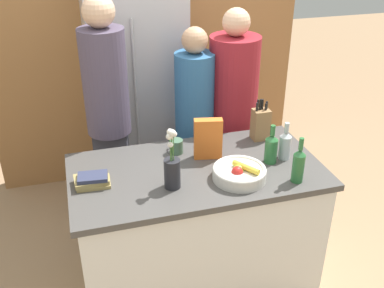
% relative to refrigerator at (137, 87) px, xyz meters
% --- Properties ---
extents(ground_plane, '(14.00, 14.00, 0.00)m').
position_rel_refrigerator_xyz_m(ground_plane, '(0.16, -1.22, -0.98)').
color(ground_plane, '#A37F5B').
extents(kitchen_island, '(1.55, 0.82, 0.88)m').
position_rel_refrigerator_xyz_m(kitchen_island, '(0.16, -1.22, -0.54)').
color(kitchen_island, silver).
rests_on(kitchen_island, ground_plane).
extents(back_wall_wood, '(2.75, 0.12, 2.60)m').
position_rel_refrigerator_xyz_m(back_wall_wood, '(0.16, 0.36, 0.32)').
color(back_wall_wood, '#9E6B3D').
rests_on(back_wall_wood, ground_plane).
extents(refrigerator, '(0.75, 0.63, 1.96)m').
position_rel_refrigerator_xyz_m(refrigerator, '(0.00, 0.00, 0.00)').
color(refrigerator, '#B7B7BC').
rests_on(refrigerator, ground_plane).
extents(fruit_bowl, '(0.32, 0.32, 0.10)m').
position_rel_refrigerator_xyz_m(fruit_bowl, '(0.37, -1.40, -0.05)').
color(fruit_bowl, silver).
rests_on(fruit_bowl, kitchen_island).
extents(knife_block, '(0.11, 0.09, 0.29)m').
position_rel_refrigerator_xyz_m(knife_block, '(0.69, -0.95, 0.02)').
color(knife_block, olive).
rests_on(knife_block, kitchen_island).
extents(flower_vase, '(0.09, 0.09, 0.37)m').
position_rel_refrigerator_xyz_m(flower_vase, '(-0.03, -1.37, 0.03)').
color(flower_vase, '#232328').
rests_on(flower_vase, kitchen_island).
extents(cereal_box, '(0.19, 0.09, 0.27)m').
position_rel_refrigerator_xyz_m(cereal_box, '(0.26, -1.10, 0.04)').
color(cereal_box, orange).
rests_on(cereal_box, kitchen_island).
extents(coffee_mug, '(0.09, 0.12, 0.09)m').
position_rel_refrigerator_xyz_m(coffee_mug, '(0.09, -0.98, -0.05)').
color(coffee_mug, '#42664C').
rests_on(coffee_mug, kitchen_island).
extents(book_stack, '(0.21, 0.16, 0.07)m').
position_rel_refrigerator_xyz_m(book_stack, '(-0.47, -1.22, -0.06)').
color(book_stack, '#99844C').
rests_on(book_stack, kitchen_island).
extents(bottle_oil, '(0.07, 0.07, 0.28)m').
position_rel_refrigerator_xyz_m(bottle_oil, '(0.68, -1.51, 0.02)').
color(bottle_oil, '#286633').
rests_on(bottle_oil, kitchen_island).
extents(bottle_vinegar, '(0.07, 0.07, 0.25)m').
position_rel_refrigerator_xyz_m(bottle_vinegar, '(0.73, -1.24, 0.00)').
color(bottle_vinegar, '#B2BCC1').
rests_on(bottle_vinegar, kitchen_island).
extents(bottle_wine, '(0.08, 0.08, 0.26)m').
position_rel_refrigerator_xyz_m(bottle_wine, '(0.62, -1.27, 0.00)').
color(bottle_wine, '#286633').
rests_on(bottle_wine, kitchen_island).
extents(person_at_sink, '(0.31, 0.31, 1.83)m').
position_rel_refrigerator_xyz_m(person_at_sink, '(-0.29, -0.55, 0.07)').
color(person_at_sink, '#383842').
rests_on(person_at_sink, ground_plane).
extents(person_in_blue, '(0.29, 0.29, 1.59)m').
position_rel_refrigerator_xyz_m(person_in_blue, '(0.33, -0.56, -0.08)').
color(person_in_blue, '#383842').
rests_on(person_in_blue, ground_plane).
extents(person_in_red_tee, '(0.37, 0.37, 1.69)m').
position_rel_refrigerator_xyz_m(person_in_red_tee, '(0.64, -0.55, -0.03)').
color(person_in_red_tee, '#383842').
rests_on(person_in_red_tee, ground_plane).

